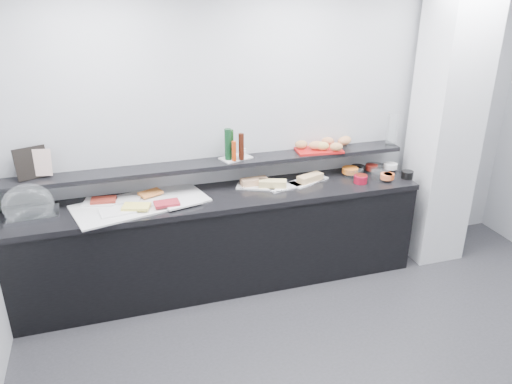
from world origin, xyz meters
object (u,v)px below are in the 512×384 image
object	(u,v)px
condiment_tray	(236,158)
bread_tray	(318,149)
carafe	(392,130)
cloche_base	(33,215)
framed_print	(31,163)
sandwich_plate_mid	(284,187)

from	to	relation	value
condiment_tray	bread_tray	bearing A→B (deg)	-18.23
condiment_tray	carafe	world-z (taller)	carafe
cloche_base	condiment_tray	bearing A→B (deg)	3.84
cloche_base	carafe	size ratio (longest dim) A/B	1.34
condiment_tray	bread_tray	distance (m)	0.81
bread_tray	carafe	bearing A→B (deg)	0.83
framed_print	bread_tray	distance (m)	2.51
cloche_base	carafe	world-z (taller)	carafe
sandwich_plate_mid	carafe	xyz separation A→B (m)	(1.15, 0.15, 0.39)
cloche_base	condiment_tray	xyz separation A→B (m)	(1.73, 0.20, 0.24)
sandwich_plate_mid	condiment_tray	xyz separation A→B (m)	(-0.40, 0.21, 0.25)
condiment_tray	bread_tray	xyz separation A→B (m)	(0.81, 0.00, 0.00)
condiment_tray	cloche_base	bearing A→B (deg)	168.16
carafe	framed_print	bearing A→B (deg)	178.44
cloche_base	bread_tray	xyz separation A→B (m)	(2.53, 0.21, 0.24)
framed_print	cloche_base	bearing A→B (deg)	-117.25
cloche_base	sandwich_plate_mid	world-z (taller)	cloche_base
carafe	condiment_tray	bearing A→B (deg)	177.74
sandwich_plate_mid	framed_print	xyz separation A→B (m)	(-2.10, 0.24, 0.37)
cloche_base	framed_print	bearing A→B (deg)	80.15
cloche_base	condiment_tray	size ratio (longest dim) A/B	1.47
cloche_base	condiment_tray	distance (m)	1.76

